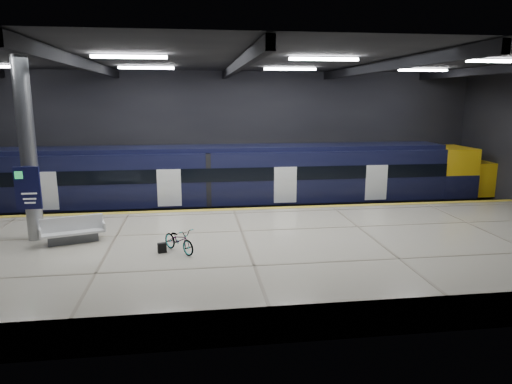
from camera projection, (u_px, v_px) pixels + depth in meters
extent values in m
plane|color=black|center=(239.00, 249.00, 19.97)|extent=(30.00, 30.00, 0.00)
cube|color=black|center=(225.00, 141.00, 26.92)|extent=(30.00, 0.10, 8.00)
cube|color=black|center=(270.00, 199.00, 11.40)|extent=(30.00, 0.10, 8.00)
cube|color=black|center=(238.00, 59.00, 18.35)|extent=(30.00, 16.00, 0.10)
cube|color=black|center=(83.00, 64.00, 17.61)|extent=(0.25, 16.00, 0.40)
cube|color=black|center=(238.00, 66.00, 18.40)|extent=(0.25, 16.00, 0.40)
cube|color=black|center=(380.00, 67.00, 19.19)|extent=(0.25, 16.00, 0.40)
cube|color=black|center=(510.00, 68.00, 19.98)|extent=(0.25, 16.00, 0.40)
cube|color=white|center=(129.00, 57.00, 15.90)|extent=(2.60, 0.18, 0.10)
cube|color=white|center=(324.00, 59.00, 16.83)|extent=(2.60, 0.18, 0.10)
cube|color=white|center=(498.00, 61.00, 17.75)|extent=(2.60, 0.18, 0.10)
cube|color=white|center=(146.00, 68.00, 21.73)|extent=(2.60, 0.18, 0.10)
cube|color=white|center=(290.00, 69.00, 22.65)|extent=(2.60, 0.18, 0.10)
cube|color=white|center=(423.00, 70.00, 23.57)|extent=(2.60, 0.18, 0.10)
cube|color=beige|center=(246.00, 256.00, 17.43)|extent=(30.00, 11.00, 1.10)
cube|color=yellow|center=(234.00, 209.00, 22.41)|extent=(30.00, 0.40, 0.01)
cube|color=gray|center=(231.00, 219.00, 24.59)|extent=(30.00, 0.08, 0.16)
cube|color=gray|center=(228.00, 212.00, 25.99)|extent=(30.00, 0.08, 0.16)
cube|color=black|center=(227.00, 207.00, 25.17)|extent=(24.00, 2.58, 0.80)
cube|color=black|center=(226.00, 176.00, 24.81)|extent=(24.00, 2.80, 2.75)
cube|color=black|center=(226.00, 148.00, 24.51)|extent=(24.00, 2.30, 0.24)
cube|color=black|center=(228.00, 175.00, 23.39)|extent=(24.00, 0.04, 0.70)
cube|color=white|center=(285.00, 185.00, 23.90)|extent=(1.20, 0.05, 1.90)
cube|color=yellow|center=(449.00, 171.00, 26.53)|extent=(2.00, 2.80, 2.75)
ellipsoid|color=yellow|center=(489.00, 178.00, 26.97)|extent=(3.60, 2.52, 1.90)
cube|color=black|center=(454.00, 167.00, 26.53)|extent=(1.60, 2.38, 0.80)
cube|color=#595B60|center=(73.00, 238.00, 17.28)|extent=(1.86, 1.04, 0.33)
cube|color=white|center=(73.00, 231.00, 17.23)|extent=(2.40, 1.54, 0.09)
cube|color=white|center=(72.00, 224.00, 17.17)|extent=(2.15, 0.73, 0.55)
cube|color=white|center=(40.00, 232.00, 16.75)|extent=(0.34, 0.92, 0.33)
cube|color=white|center=(103.00, 225.00, 17.66)|extent=(0.34, 0.92, 0.33)
imported|color=#99999E|center=(179.00, 240.00, 16.14)|extent=(1.48, 1.70, 0.88)
cube|color=black|center=(162.00, 248.00, 16.11)|extent=(0.34, 0.25, 0.35)
cylinder|color=#9EA0A5|center=(28.00, 150.00, 17.02)|extent=(0.60, 0.60, 6.90)
cube|color=#0F1038|center=(28.00, 188.00, 16.89)|extent=(0.90, 0.12, 1.60)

